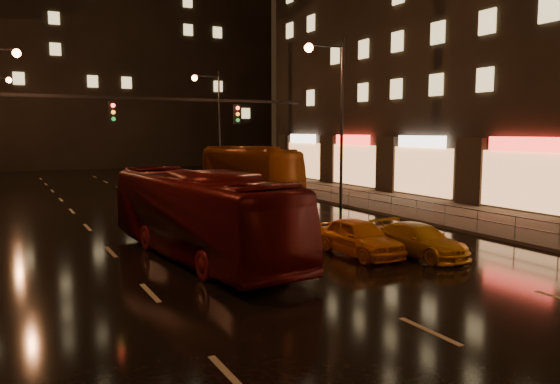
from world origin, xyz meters
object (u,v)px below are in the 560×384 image
taxi_near (359,237)px  taxi_far (419,240)px  bus_red (199,214)px  bus_curb (249,168)px

taxi_near → taxi_far: taxi_near is taller
bus_red → taxi_far: 8.19m
bus_curb → taxi_near: size_ratio=3.05×
bus_curb → bus_red: bearing=-121.7°
taxi_far → bus_curb: bearing=76.8°
bus_red → bus_curb: size_ratio=0.93×
bus_curb → taxi_far: size_ratio=3.01×
bus_red → bus_curb: 23.38m
bus_red → taxi_near: bus_red is taller
bus_red → taxi_far: bearing=-31.8°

